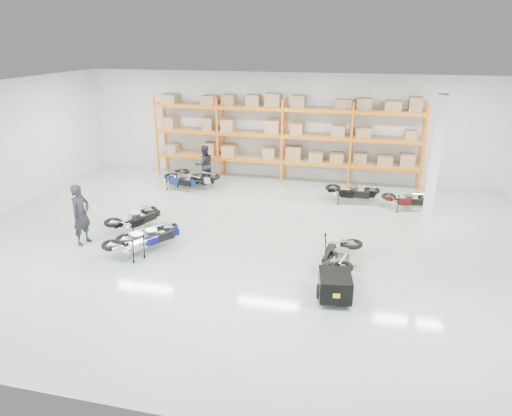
% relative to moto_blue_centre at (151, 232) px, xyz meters
% --- Properties ---
extents(room, '(18.00, 18.00, 18.00)m').
position_rel_moto_blue_centre_xyz_m(room, '(2.58, 1.15, 1.73)').
color(room, '#A6B9AA').
rests_on(room, ground).
extents(pallet_rack, '(11.28, 0.98, 3.62)m').
position_rel_moto_blue_centre_xyz_m(pallet_rack, '(2.58, 7.60, 1.74)').
color(pallet_rack, orange).
rests_on(pallet_rack, ground).
extents(structural_column, '(0.25, 0.25, 4.50)m').
position_rel_moto_blue_centre_xyz_m(structural_column, '(7.78, 1.65, 1.73)').
color(structural_column, white).
rests_on(structural_column, ground).
extents(moto_blue_centre, '(1.69, 1.85, 1.09)m').
position_rel_moto_blue_centre_xyz_m(moto_blue_centre, '(0.00, 0.00, 0.00)').
color(moto_blue_centre, '#080A53').
rests_on(moto_blue_centre, ground).
extents(moto_silver_left, '(1.54, 1.89, 1.10)m').
position_rel_moto_blue_centre_xyz_m(moto_silver_left, '(-0.25, -0.36, 0.00)').
color(moto_silver_left, '#B2B5B9').
rests_on(moto_silver_left, ground).
extents(moto_black_far_left, '(1.47, 1.89, 1.10)m').
position_rel_moto_blue_centre_xyz_m(moto_black_far_left, '(-1.09, 1.17, 0.00)').
color(moto_black_far_left, black).
rests_on(moto_black_far_left, ground).
extents(moto_touring_right, '(1.11, 1.85, 1.13)m').
position_rel_moto_blue_centre_xyz_m(moto_touring_right, '(5.46, 0.00, 0.02)').
color(moto_touring_right, black).
rests_on(moto_touring_right, ground).
extents(trailer, '(0.88, 1.62, 0.66)m').
position_rel_moto_blue_centre_xyz_m(trailer, '(5.46, -1.60, -0.13)').
color(trailer, black).
rests_on(trailer, ground).
extents(moto_back_a, '(1.77, 1.16, 1.05)m').
position_rel_moto_blue_centre_xyz_m(moto_back_a, '(-1.25, 5.48, -0.02)').
color(moto_back_a, navy).
rests_on(moto_back_a, ground).
extents(moto_back_b, '(2.00, 1.33, 1.19)m').
position_rel_moto_blue_centre_xyz_m(moto_back_b, '(-0.86, 5.88, 0.04)').
color(moto_back_b, silver).
rests_on(moto_back_b, ground).
extents(moto_back_c, '(1.76, 0.90, 1.13)m').
position_rel_moto_blue_centre_xyz_m(moto_back_c, '(5.60, 5.47, 0.02)').
color(moto_back_c, black).
rests_on(moto_back_c, ground).
extents(moto_back_d, '(1.64, 0.97, 1.01)m').
position_rel_moto_blue_centre_xyz_m(moto_back_d, '(7.59, 5.17, -0.04)').
color(moto_back_d, '#420D0E').
rests_on(moto_back_d, ground).
extents(person_left, '(0.54, 0.74, 1.86)m').
position_rel_moto_blue_centre_xyz_m(person_left, '(-2.16, -0.12, 0.41)').
color(person_left, '#22222A').
rests_on(person_left, ground).
extents(person_back, '(1.02, 0.97, 1.65)m').
position_rel_moto_blue_centre_xyz_m(person_back, '(-0.57, 6.40, 0.31)').
color(person_back, black).
rests_on(person_back, ground).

